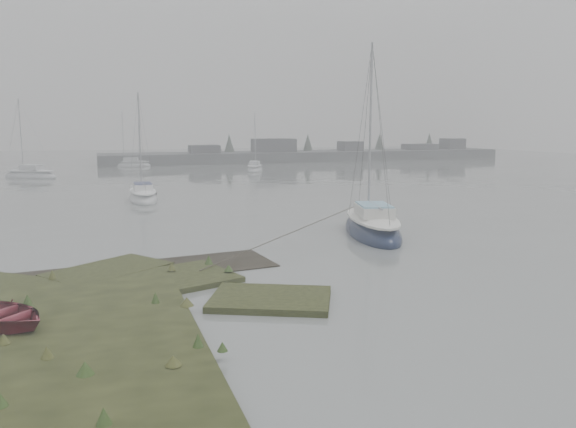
{
  "coord_description": "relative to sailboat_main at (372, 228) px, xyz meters",
  "views": [
    {
      "loc": [
        -4.24,
        -15.88,
        5.22
      ],
      "look_at": [
        2.75,
        4.46,
        1.8
      ],
      "focal_mm": 35.0,
      "sensor_mm": 36.0,
      "label": 1
    }
  ],
  "objects": [
    {
      "name": "sailboat_far_c",
      "position": [
        -8.31,
        50.43,
        -0.07
      ],
      "size": [
        5.6,
        3.18,
        7.51
      ],
      "rotation": [
        0.0,
        0.0,
        1.28
      ],
      "color": "#AEB5B9",
      "rests_on": "ground"
    },
    {
      "name": "sailboat_far_b",
      "position": [
        4.89,
        38.54,
        -0.08
      ],
      "size": [
        3.49,
        5.37,
        7.21
      ],
      "rotation": [
        0.0,
        0.0,
        -0.39
      ],
      "color": "#B4BBBF",
      "rests_on": "ground"
    },
    {
      "name": "sailboat_main",
      "position": [
        0.0,
        0.0,
        0.0
      ],
      "size": [
        3.96,
        7.3,
        9.81
      ],
      "rotation": [
        0.0,
        0.0,
        -0.25
      ],
      "color": "#111932",
      "rests_on": "ground"
    },
    {
      "name": "sailboat_white",
      "position": [
        -9.42,
        16.3,
        -0.05
      ],
      "size": [
        1.88,
        5.71,
        8.06
      ],
      "rotation": [
        0.0,
        0.0,
        0.0
      ],
      "color": "silver",
      "rests_on": "ground"
    },
    {
      "name": "far_shoreline",
      "position": [
        18.62,
        54.0,
        0.55
      ],
      "size": [
        60.0,
        8.0,
        4.15
      ],
      "color": "#4C4F51",
      "rests_on": "ground"
    },
    {
      "name": "sailboat_far_a",
      "position": [
        -18.66,
        37.42,
        -0.04
      ],
      "size": [
        5.99,
        5.04,
        8.4
      ],
      "rotation": [
        0.0,
        0.0,
        0.95
      ],
      "color": "silver",
      "rests_on": "ground"
    },
    {
      "name": "ground",
      "position": [
        -8.22,
        22.1,
        -0.3
      ],
      "size": [
        160.0,
        160.0,
        0.0
      ],
      "primitive_type": "plane",
      "color": "slate",
      "rests_on": "ground"
    },
    {
      "name": "dinghy",
      "position": [
        -14.92,
        -8.66,
        0.22
      ],
      "size": [
        3.56,
        3.59,
        0.61
      ],
      "primitive_type": "imported",
      "rotation": [
        0.0,
        0.0,
        0.76
      ],
      "color": "maroon",
      "rests_on": "marsh_bank"
    }
  ]
}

